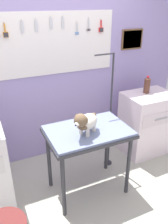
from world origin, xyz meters
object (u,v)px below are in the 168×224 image
object	(u,v)px
grooming_table	(88,137)
grooming_arm	(110,118)
soda_bottle	(147,85)
cabinet_right	(147,123)
dog	(85,122)

from	to	relation	value
grooming_table	grooming_arm	distance (m)	0.56
grooming_arm	soda_bottle	world-z (taller)	grooming_arm
cabinet_right	soda_bottle	bearing A→B (deg)	105.21
grooming_table	soda_bottle	world-z (taller)	soda_bottle
grooming_arm	dog	bearing A→B (deg)	-142.78
dog	cabinet_right	world-z (taller)	dog
grooming_arm	soda_bottle	size ratio (longest dim) A/B	6.38
grooming_table	soda_bottle	distance (m)	1.24
dog	cabinet_right	size ratio (longest dim) A/B	0.39
dog	cabinet_right	distance (m)	1.39
dog	soda_bottle	distance (m)	1.30
grooming_arm	cabinet_right	size ratio (longest dim) A/B	1.71
dog	soda_bottle	xyz separation A→B (m)	(1.19, 0.54, 0.04)
grooming_arm	cabinet_right	world-z (taller)	grooming_arm
grooming_table	grooming_arm	xyz separation A→B (m)	(0.46, 0.32, -0.02)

